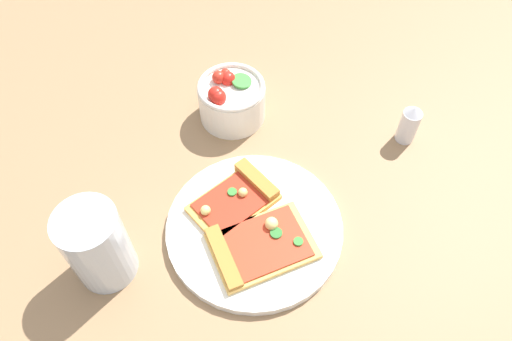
{
  "coord_description": "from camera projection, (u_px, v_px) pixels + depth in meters",
  "views": [
    {
      "loc": [
        -0.28,
        -0.15,
        0.61
      ],
      "look_at": [
        0.1,
        0.01,
        0.03
      ],
      "focal_mm": 34.2,
      "sensor_mm": 36.0,
      "label": 1
    }
  ],
  "objects": [
    {
      "name": "plate",
      "position": [
        254.0,
        228.0,
        0.69
      ],
      "size": [
        0.25,
        0.25,
        0.01
      ],
      "primitive_type": "cylinder",
      "color": "white",
      "rests_on": "ground_plane"
    },
    {
      "name": "pizza_slice_near",
      "position": [
        258.0,
        245.0,
        0.66
      ],
      "size": [
        0.16,
        0.16,
        0.02
      ],
      "color": "#E5B256",
      "rests_on": "plate"
    },
    {
      "name": "pepper_shaker",
      "position": [
        409.0,
        124.0,
        0.76
      ],
      "size": [
        0.03,
        0.03,
        0.07
      ],
      "color": "silver",
      "rests_on": "ground_plane"
    },
    {
      "name": "pizza_slice_far",
      "position": [
        239.0,
        197.0,
        0.7
      ],
      "size": [
        0.14,
        0.12,
        0.02
      ],
      "color": "gold",
      "rests_on": "plate"
    },
    {
      "name": "soda_glass",
      "position": [
        98.0,
        247.0,
        0.61
      ],
      "size": [
        0.08,
        0.08,
        0.13
      ],
      "color": "silver",
      "rests_on": "ground_plane"
    },
    {
      "name": "ground_plane",
      "position": [
        232.0,
        240.0,
        0.68
      ],
      "size": [
        2.4,
        2.4,
        0.0
      ],
      "primitive_type": "plane",
      "color": "#93704C",
      "rests_on": "ground"
    },
    {
      "name": "salad_bowl",
      "position": [
        231.0,
        99.0,
        0.79
      ],
      "size": [
        0.11,
        0.11,
        0.08
      ],
      "color": "white",
      "rests_on": "ground_plane"
    }
  ]
}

